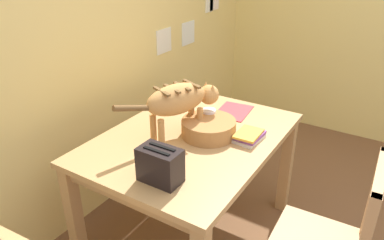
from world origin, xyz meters
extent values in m
cube|color=#F1D67B|center=(0.00, 1.78, 1.25)|extent=(4.60, 0.10, 2.50)
cube|color=white|center=(1.41, 1.72, 1.24)|extent=(0.13, 0.01, 0.13)
cube|color=white|center=(1.50, 1.72, 1.27)|extent=(0.17, 0.01, 0.17)
cube|color=white|center=(1.04, 1.72, 1.05)|extent=(0.20, 0.01, 0.20)
cube|color=white|center=(0.68, 1.72, 1.05)|extent=(0.19, 0.01, 0.19)
cube|color=tan|center=(-0.07, 0.99, 0.73)|extent=(1.27, 0.92, 0.03)
cube|color=tan|center=(-0.07, 0.99, 0.68)|extent=(1.19, 0.84, 0.07)
cube|color=tan|center=(0.52, 0.58, 0.36)|extent=(0.07, 0.07, 0.71)
cube|color=tan|center=(-0.65, 1.40, 0.36)|extent=(0.07, 0.07, 0.71)
cube|color=tan|center=(0.52, 1.40, 0.36)|extent=(0.07, 0.07, 0.71)
ellipsoid|color=tan|center=(-0.12, 1.05, 0.98)|extent=(0.41, 0.29, 0.17)
cube|color=brown|center=(-0.21, 1.09, 1.05)|extent=(0.08, 0.15, 0.01)
cube|color=brown|center=(-0.15, 1.07, 1.05)|extent=(0.08, 0.15, 0.01)
cube|color=brown|center=(-0.09, 1.04, 1.05)|extent=(0.08, 0.15, 0.01)
cube|color=brown|center=(-0.03, 1.02, 1.05)|extent=(0.08, 0.15, 0.01)
cylinder|color=tan|center=(0.02, 1.05, 0.83)|extent=(0.04, 0.04, 0.16)
cylinder|color=tan|center=(-0.02, 0.96, 0.83)|extent=(0.04, 0.04, 0.16)
cylinder|color=tan|center=(-0.22, 1.15, 0.83)|extent=(0.04, 0.04, 0.16)
cylinder|color=tan|center=(-0.26, 1.06, 0.83)|extent=(0.04, 0.04, 0.16)
sphere|color=tan|center=(0.09, 0.97, 0.96)|extent=(0.12, 0.12, 0.12)
cone|color=tan|center=(0.10, 1.00, 1.01)|extent=(0.04, 0.04, 0.05)
cone|color=tan|center=(0.08, 0.94, 1.01)|extent=(0.04, 0.04, 0.05)
cylinder|color=brown|center=(-0.38, 1.16, 1.00)|extent=(0.20, 0.11, 0.08)
cylinder|color=#4A9848|center=(0.09, 0.97, 0.76)|extent=(0.19, 0.19, 0.03)
cylinder|color=white|center=(0.09, 0.97, 0.82)|extent=(0.09, 0.09, 0.08)
torus|color=white|center=(0.15, 0.97, 0.82)|extent=(0.06, 0.01, 0.06)
cube|color=#CF363F|center=(0.36, 0.93, 0.75)|extent=(0.29, 0.23, 0.01)
cube|color=silver|center=(0.06, 0.69, 0.76)|extent=(0.19, 0.14, 0.02)
cube|color=#8A489C|center=(0.07, 0.69, 0.78)|extent=(0.18, 0.13, 0.02)
cube|color=gold|center=(0.05, 0.69, 0.79)|extent=(0.18, 0.13, 0.01)
cylinder|color=#AF7741|center=(-0.01, 0.91, 0.80)|extent=(0.31, 0.31, 0.10)
cylinder|color=#4F351D|center=(-0.01, 0.91, 0.80)|extent=(0.26, 0.26, 0.08)
cube|color=black|center=(-0.52, 0.87, 0.83)|extent=(0.12, 0.20, 0.17)
cube|color=black|center=(-0.55, 0.87, 0.92)|extent=(0.02, 0.14, 0.01)
cube|color=black|center=(-0.50, 0.87, 0.92)|extent=(0.02, 0.14, 0.01)
cube|color=tan|center=(-0.20, 0.00, 0.89)|extent=(0.42, 0.06, 0.08)
cube|color=tan|center=(-0.01, 0.01, 0.69)|extent=(0.04, 0.04, 0.48)
camera|label=1|loc=(-1.66, -0.01, 1.76)|focal=34.30mm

